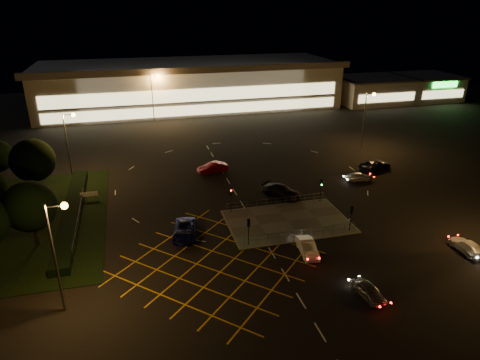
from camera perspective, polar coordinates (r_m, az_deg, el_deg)
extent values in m
plane|color=black|center=(52.66, 3.55, -4.85)|extent=(180.00, 180.00, 0.00)
cube|color=#4C4944|center=(51.58, 6.37, -5.51)|extent=(14.00, 9.00, 0.12)
cube|color=black|center=(57.30, -26.37, -4.93)|extent=(18.00, 30.00, 0.08)
cube|color=black|center=(56.17, -21.48, -4.09)|extent=(2.00, 26.00, 1.00)
cube|color=beige|center=(108.98, -6.74, 12.40)|extent=(70.00, 25.00, 10.00)
cube|color=slate|center=(108.18, -6.87, 15.11)|extent=(72.00, 26.50, 0.60)
cube|color=#FFEAA5|center=(96.79, -5.63, 11.14)|extent=(66.00, 0.20, 3.00)
cube|color=#FFEAA5|center=(97.49, -5.55, 9.30)|extent=(66.00, 0.20, 2.20)
cube|color=beige|center=(117.54, 17.17, 11.33)|extent=(18.00, 14.00, 6.00)
cube|color=slate|center=(117.01, 17.35, 12.84)|extent=(18.80, 14.80, 0.40)
cube|color=#FFEAA5|center=(111.80, 19.01, 10.35)|extent=(15.30, 0.20, 2.00)
cube|color=beige|center=(126.58, 23.50, 11.24)|extent=(14.00, 14.00, 6.00)
cube|color=slate|center=(126.09, 23.72, 12.63)|extent=(14.80, 14.80, 0.40)
cube|color=#FFEAA5|center=(121.27, 25.46, 10.29)|extent=(11.90, 0.20, 2.00)
cube|color=#19E533|center=(120.79, 25.68, 11.38)|extent=(7.00, 0.30, 1.40)
cylinder|color=slate|center=(38.24, -23.42, -9.80)|extent=(0.20, 0.20, 10.00)
cylinder|color=slate|center=(35.91, -23.51, -3.22)|extent=(1.40, 0.12, 0.12)
sphere|color=orange|center=(35.82, -22.39, -3.19)|extent=(0.56, 0.56, 0.56)
cylinder|color=slate|center=(65.77, -21.96, 3.96)|extent=(0.20, 0.20, 10.00)
cylinder|color=slate|center=(64.42, -21.96, 8.06)|extent=(1.40, 0.12, 0.12)
sphere|color=orange|center=(64.35, -21.34, 8.09)|extent=(0.56, 0.56, 0.56)
cylinder|color=slate|center=(77.56, 16.14, 7.42)|extent=(0.20, 0.20, 10.00)
cylinder|color=slate|center=(76.86, 17.00, 10.89)|extent=(1.40, 0.12, 0.12)
sphere|color=orange|center=(77.23, 17.44, 10.85)|extent=(0.56, 0.56, 0.56)
cylinder|color=slate|center=(94.34, -11.57, 10.49)|extent=(0.20, 0.20, 10.00)
cylinder|color=slate|center=(93.51, -11.37, 13.40)|extent=(1.40, 0.12, 0.12)
sphere|color=orange|center=(93.56, -10.93, 13.40)|extent=(0.56, 0.56, 0.56)
cylinder|color=slate|center=(106.16, 10.86, 11.89)|extent=(0.20, 0.20, 10.00)
cylinder|color=slate|center=(105.69, 11.41, 14.44)|extent=(1.40, 0.12, 0.12)
sphere|color=orange|center=(106.00, 11.76, 14.41)|extent=(0.56, 0.56, 0.56)
cylinder|color=black|center=(45.81, 1.14, -7.03)|extent=(0.10, 0.10, 3.00)
cube|color=black|center=(45.22, 1.16, -5.71)|extent=(0.28, 0.18, 0.90)
sphere|color=#19FF33|center=(45.33, 1.11, -5.63)|extent=(0.16, 0.16, 0.16)
cylinder|color=black|center=(50.05, 14.54, -5.07)|extent=(0.10, 0.10, 3.00)
cube|color=black|center=(49.52, 14.67, -3.84)|extent=(0.28, 0.18, 0.90)
sphere|color=#19FF33|center=(49.62, 14.60, -3.77)|extent=(0.16, 0.16, 0.16)
cylinder|color=black|center=(52.66, -1.23, -2.83)|extent=(0.10, 0.10, 3.00)
cube|color=black|center=(52.15, -1.24, -1.64)|extent=(0.28, 0.18, 0.90)
sphere|color=#FF0C0C|center=(52.04, -1.20, -1.70)|extent=(0.16, 0.16, 0.16)
cylinder|color=black|center=(56.40, 10.71, -1.44)|extent=(0.10, 0.10, 3.00)
cube|color=black|center=(55.92, 10.80, -0.32)|extent=(0.28, 0.18, 0.90)
sphere|color=#19FF33|center=(55.81, 10.86, -0.37)|extent=(0.16, 0.16, 0.16)
cylinder|color=black|center=(63.90, -25.38, -0.57)|extent=(0.36, 0.36, 2.88)
sphere|color=black|center=(62.72, -25.91, 2.39)|extent=(5.76, 5.76, 5.76)
cylinder|color=black|center=(70.87, -29.33, 0.63)|extent=(0.36, 0.36, 2.34)
cylinder|color=black|center=(51.05, -25.57, -6.49)|extent=(0.36, 0.36, 2.70)
sphere|color=black|center=(49.65, -26.21, -3.15)|extent=(5.40, 5.40, 5.40)
imported|color=#B4B6BB|center=(40.76, 16.82, -14.00)|extent=(2.10, 3.96, 1.28)
imported|color=silver|center=(45.52, 8.97, -8.88)|extent=(1.97, 4.43, 1.41)
imported|color=#0C134D|center=(48.42, -7.36, -6.65)|extent=(3.54, 5.79, 1.50)
imported|color=black|center=(57.68, 5.55, -1.48)|extent=(5.17, 5.51, 1.56)
imported|color=#A3A6AA|center=(64.82, 15.57, 0.46)|extent=(4.06, 1.82, 1.35)
imported|color=maroon|center=(65.64, -3.66, 1.66)|extent=(4.85, 2.37, 1.53)
imported|color=black|center=(69.92, 17.59, 1.92)|extent=(5.84, 3.97, 1.49)
imported|color=white|center=(51.23, 28.02, -7.80)|extent=(1.78, 4.34, 1.26)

